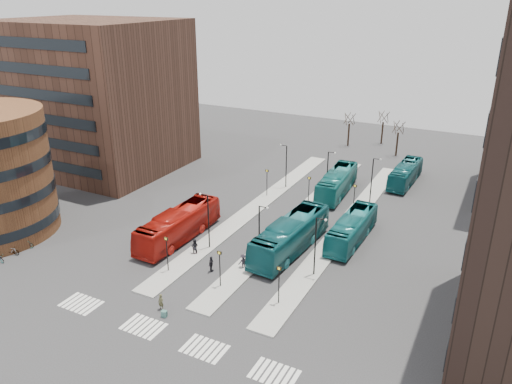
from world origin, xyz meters
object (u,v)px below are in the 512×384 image
at_px(teal_bus_b, 337,182).
at_px(teal_bus_c, 352,229).
at_px(teal_bus_a, 290,235).
at_px(red_bus, 179,225).
at_px(commuter_c, 243,261).
at_px(teal_bus_d, 405,174).
at_px(traveller, 161,302).
at_px(commuter_a, 195,247).
at_px(bicycle_far, 26,244).
at_px(suitcase, 164,314).
at_px(commuter_b, 211,264).
at_px(bicycle_mid, 12,251).

xyz_separation_m(teal_bus_b, teal_bus_c, (5.99, -12.49, -0.13)).
distance_m(teal_bus_a, teal_bus_b, 17.67).
bearing_deg(teal_bus_c, red_bus, -152.65).
bearing_deg(commuter_c, teal_bus_d, -160.89).
relative_size(teal_bus_b, traveller, 7.94).
bearing_deg(teal_bus_a, commuter_a, -144.78).
height_order(teal_bus_d, bicycle_far, teal_bus_d).
relative_size(suitcase, commuter_b, 0.35).
distance_m(teal_bus_b, bicycle_mid, 40.37).
xyz_separation_m(bicycle_mid, bicycle_far, (0.00, 1.78, -0.04)).
height_order(traveller, commuter_c, commuter_c).
relative_size(suitcase, teal_bus_c, 0.05).
xyz_separation_m(teal_bus_c, bicycle_far, (-30.65, -17.68, -1.09)).
xyz_separation_m(teal_bus_d, commuter_b, (-11.75, -33.43, -0.67)).
xyz_separation_m(commuter_b, commuter_c, (2.50, 1.97, -0.04)).
relative_size(suitcase, bicycle_far, 0.34).
distance_m(suitcase, teal_bus_a, 16.39).
bearing_deg(teal_bus_b, bicycle_mid, -130.93).
height_order(suitcase, bicycle_mid, bicycle_mid).
bearing_deg(traveller, red_bus, 121.22).
bearing_deg(suitcase, bicycle_far, 160.18).
relative_size(teal_bus_d, bicycle_mid, 6.58).
xyz_separation_m(suitcase, commuter_a, (-3.83, 10.36, 0.57)).
height_order(teal_bus_b, commuter_b, teal_bus_b).
bearing_deg(red_bus, teal_bus_a, 15.97).
bearing_deg(traveller, teal_bus_d, 75.81).
relative_size(teal_bus_b, commuter_c, 7.70).
distance_m(suitcase, teal_bus_b, 33.51).
distance_m(red_bus, teal_bus_c, 19.11).
distance_m(suitcase, traveller, 1.22).
xyz_separation_m(teal_bus_d, bicycle_mid, (-32.09, -40.27, -1.00)).
height_order(commuter_b, commuter_c, commuter_b).
bearing_deg(bicycle_mid, teal_bus_d, -57.14).
bearing_deg(commuter_c, teal_bus_a, -170.82).
relative_size(teal_bus_a, commuter_a, 7.68).
relative_size(teal_bus_a, commuter_b, 8.02).
bearing_deg(commuter_c, bicycle_mid, -33.38).
height_order(teal_bus_a, teal_bus_b, teal_bus_a).
bearing_deg(teal_bus_b, teal_bus_c, -67.62).
relative_size(traveller, commuter_a, 0.88).
relative_size(red_bus, commuter_b, 7.67).
bearing_deg(teal_bus_c, commuter_a, -141.61).
bearing_deg(teal_bus_c, commuter_c, -125.03).
xyz_separation_m(teal_bus_b, teal_bus_d, (7.42, 8.33, -0.18)).
bearing_deg(bicycle_far, teal_bus_a, -86.66).
bearing_deg(teal_bus_b, commuter_b, -103.04).
height_order(suitcase, commuter_b, commuter_b).
bearing_deg(commuter_a, teal_bus_b, -125.91).
xyz_separation_m(teal_bus_a, commuter_a, (-8.64, -5.24, -0.98)).
xyz_separation_m(commuter_c, bicycle_mid, (-22.84, -8.82, -0.29)).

